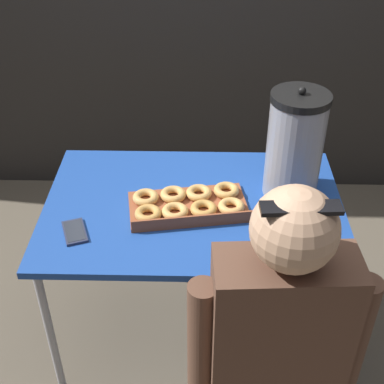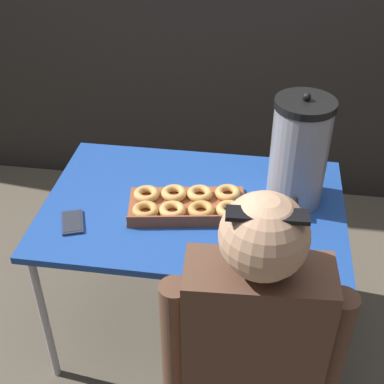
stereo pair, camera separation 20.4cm
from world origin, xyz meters
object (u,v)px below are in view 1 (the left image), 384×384
Objects in this scene: donut_box at (188,204)px; person_seated at (276,357)px; coffee_urn at (295,145)px; cell_phone at (75,232)px.

person_seated is at bearing -73.63° from donut_box.
donut_box is 0.46m from coffee_urn.
cell_phone is at bearing -161.06° from coffee_urn.
person_seated is at bearing -52.70° from cell_phone.
donut_box is 0.67m from person_seated.
cell_phone is 0.83m from person_seated.
person_seated reaches higher than cell_phone.
coffee_urn reaches higher than cell_phone.
coffee_urn is 0.80m from person_seated.
cell_phone is (-0.81, -0.28, -0.21)m from coffee_urn.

